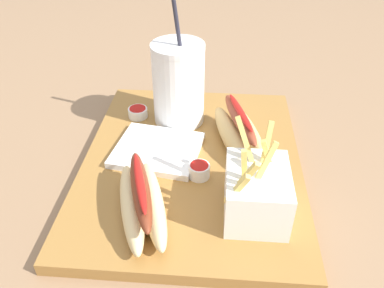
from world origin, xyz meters
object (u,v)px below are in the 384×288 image
(soda_cup, at_px, (179,84))
(hot_dog_1, at_px, (239,130))
(hot_dog_2, at_px, (142,201))
(ketchup_cup_2, at_px, (138,112))
(napkin_stack, at_px, (157,150))
(fries_basket, at_px, (256,192))
(ketchup_cup_1, at_px, (199,170))

(soda_cup, bearing_deg, hot_dog_1, 58.95)
(hot_dog_2, bearing_deg, hot_dog_1, 142.99)
(ketchup_cup_2, relative_size, napkin_stack, 0.26)
(fries_basket, xyz_separation_m, napkin_stack, (-0.12, -0.16, -0.03))
(hot_dog_1, bearing_deg, ketchup_cup_2, -110.23)
(ketchup_cup_1, xyz_separation_m, ketchup_cup_2, (-0.16, -0.13, -0.00))
(soda_cup, distance_m, napkin_stack, 0.13)
(soda_cup, height_order, hot_dog_2, soda_cup)
(hot_dog_2, relative_size, ketchup_cup_2, 5.02)
(soda_cup, relative_size, ketchup_cup_2, 6.47)
(ketchup_cup_1, xyz_separation_m, napkin_stack, (-0.06, -0.07, -0.01))
(soda_cup, height_order, ketchup_cup_2, soda_cup)
(soda_cup, bearing_deg, ketchup_cup_1, 16.75)
(hot_dog_2, bearing_deg, napkin_stack, -179.71)
(fries_basket, distance_m, ketchup_cup_2, 0.31)
(ketchup_cup_1, relative_size, ketchup_cup_2, 0.92)
(soda_cup, bearing_deg, hot_dog_2, -5.87)
(soda_cup, bearing_deg, fries_basket, 29.60)
(hot_dog_1, bearing_deg, fries_basket, 7.08)
(ketchup_cup_2, distance_m, napkin_stack, 0.12)
(soda_cup, height_order, napkin_stack, soda_cup)
(napkin_stack, bearing_deg, ketchup_cup_1, 53.38)
(hot_dog_1, relative_size, napkin_stack, 1.32)
(hot_dog_1, distance_m, napkin_stack, 0.14)
(ketchup_cup_1, height_order, ketchup_cup_2, ketchup_cup_1)
(soda_cup, distance_m, ketchup_cup_2, 0.10)
(hot_dog_2, height_order, ketchup_cup_2, hot_dog_2)
(fries_basket, xyz_separation_m, ketchup_cup_1, (-0.07, -0.08, -0.02))
(hot_dog_2, xyz_separation_m, ketchup_cup_2, (-0.25, -0.05, -0.01))
(soda_cup, height_order, fries_basket, soda_cup)
(hot_dog_1, bearing_deg, hot_dog_2, -37.01)
(hot_dog_2, distance_m, napkin_stack, 0.14)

